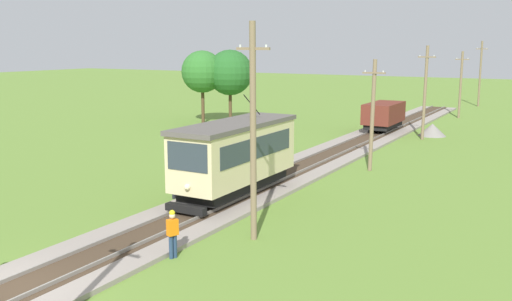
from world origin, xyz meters
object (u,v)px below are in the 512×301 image
object	(u,v)px
freight_car	(384,115)
gravel_pile	(432,130)
utility_pole_distant	(461,84)
utility_pole_near_tram	(253,131)
utility_pole_horizon	(480,73)
utility_pole_far	(425,92)
tree_left_far	(202,72)
tree_left_near	(230,73)
red_tram	(236,155)
second_worker	(175,179)
utility_pole_mid	(372,114)
track_worker	(173,232)

from	to	relation	value
freight_car	gravel_pile	bearing A→B (deg)	6.11
gravel_pile	utility_pole_distant	bearing A→B (deg)	91.16
utility_pole_near_tram	utility_pole_horizon	size ratio (longest dim) A/B	1.04
utility_pole_far	tree_left_far	xyz separation A→B (m)	(-21.23, -0.55, 1.15)
utility_pole_distant	gravel_pile	xyz separation A→B (m)	(0.28, -13.74, -3.04)
gravel_pile	tree_left_near	size ratio (longest dim) A/B	0.32
red_tram	tree_left_near	distance (m)	28.26
tree_left_far	second_worker	bearing A→B (deg)	-58.15
red_tram	freight_car	world-z (taller)	red_tram
red_tram	utility_pole_mid	bearing A→B (deg)	68.25
utility_pole_horizon	utility_pole_far	bearing A→B (deg)	-90.00
red_tram	tree_left_far	distance (m)	28.45
red_tram	utility_pole_near_tram	xyz separation A→B (m)	(3.81, -4.93, 2.10)
utility_pole_near_tram	utility_pole_mid	world-z (taller)	utility_pole_near_tram
freight_car	utility_pole_far	world-z (taller)	utility_pole_far
track_worker	utility_pole_near_tram	bearing A→B (deg)	-94.24
utility_pole_near_tram	second_worker	distance (m)	7.95
utility_pole_distant	second_worker	bearing A→B (deg)	-99.01
freight_car	utility_pole_mid	world-z (taller)	utility_pole_mid
tree_left_far	track_worker	bearing A→B (deg)	-57.01
utility_pole_horizon	second_worker	bearing A→B (deg)	-96.81
utility_pole_horizon	tree_left_near	xyz separation A→B (m)	(-18.94, -28.23, 0.78)
red_tram	tree_left_far	xyz separation A→B (m)	(-17.42, 22.31, 2.80)
utility_pole_mid	freight_car	bearing A→B (deg)	104.20
gravel_pile	second_worker	bearing A→B (deg)	-104.08
freight_car	utility_pole_distant	distance (m)	14.82
utility_pole_near_tram	utility_pole_horizon	bearing A→B (deg)	90.00
tree_left_near	utility_pole_distant	bearing A→B (deg)	38.48
second_worker	tree_left_far	xyz separation A→B (m)	(-14.84, 23.88, 4.01)
red_tram	utility_pole_near_tram	distance (m)	6.57
utility_pole_horizon	gravel_pile	distance (m)	27.16
utility_pole_mid	utility_pole_distant	bearing A→B (deg)	90.00
tree_left_far	utility_pole_far	bearing A→B (deg)	1.48
red_tram	utility_pole_horizon	bearing A→B (deg)	85.81
utility_pole_horizon	tree_left_far	size ratio (longest dim) A/B	1.14
utility_pole_horizon	track_worker	xyz separation A→B (m)	(-1.51, -60.00, -3.15)
utility_pole_far	utility_pole_distant	world-z (taller)	utility_pole_far
track_worker	tree_left_far	distance (m)	36.43
utility_pole_far	second_worker	size ratio (longest dim) A/B	4.21
utility_pole_distant	utility_pole_horizon	bearing A→B (deg)	90.00
utility_pole_horizon	utility_pole_distant	bearing A→B (deg)	-90.00
utility_pole_mid	red_tram	bearing A→B (deg)	-111.75
track_worker	utility_pole_far	bearing A→B (deg)	-71.17
utility_pole_distant	utility_pole_horizon	size ratio (longest dim) A/B	0.86
track_worker	tree_left_far	world-z (taller)	tree_left_far
utility_pole_near_tram	second_worker	size ratio (longest dim) A/B	4.70
utility_pole_horizon	gravel_pile	xyz separation A→B (m)	(0.28, -26.92, -3.61)
utility_pole_distant	gravel_pile	bearing A→B (deg)	-88.84
utility_pole_mid	second_worker	world-z (taller)	utility_pole_mid
utility_pole_horizon	tree_left_far	world-z (taller)	utility_pole_horizon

